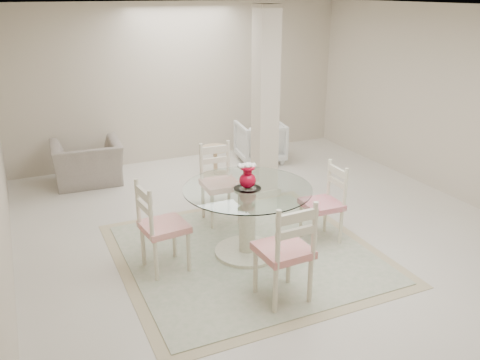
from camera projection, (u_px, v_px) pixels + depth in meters
name	position (u px, v px, depth m)	size (l,w,h in m)	color
ground	(275.00, 236.00, 6.32)	(7.00, 7.00, 0.00)	silver
room_shell	(279.00, 87.00, 5.66)	(6.02, 7.02, 2.71)	beige
column	(265.00, 105.00, 7.14)	(0.30, 0.30, 2.70)	beige
area_rug	(247.00, 253.00, 5.89)	(2.89, 2.89, 0.02)	tan
dining_table	(247.00, 221.00, 5.75)	(1.43, 1.43, 0.83)	#EEE6C4
red_vase	(247.00, 176.00, 5.56)	(0.22, 0.19, 0.29)	#A7051E
dining_chair_east	(327.00, 197.00, 6.03)	(0.44, 0.44, 1.07)	#F5EEC9
dining_chair_north	(219.00, 177.00, 6.58)	(0.47, 0.47, 1.14)	beige
dining_chair_west	(157.00, 221.00, 5.34)	(0.50, 0.50, 1.14)	beige
dining_chair_south	(288.00, 245.00, 4.78)	(0.50, 0.50, 1.19)	beige
recliner_taupe	(87.00, 163.00, 7.92)	(1.03, 0.90, 0.67)	gray
armchair_white	(260.00, 142.00, 8.94)	(0.76, 0.78, 0.71)	silver
side_table	(215.00, 163.00, 8.23)	(0.48, 0.48, 0.50)	tan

